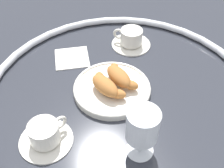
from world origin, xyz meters
TOP-DOWN VIEW (x-y plane):
  - ground_plane at (0.00, 0.00)m, footprint 2.20×2.20m
  - table_chrome_rim at (0.00, 0.00)m, footprint 0.80×0.80m
  - pastry_plate at (-0.03, -0.02)m, footprint 0.23×0.23m
  - croissant_large at (-0.02, -0.04)m, footprint 0.14×0.08m
  - croissant_small at (-0.04, 0.01)m, footprint 0.14×0.07m
  - coffee_cup_near at (0.04, -0.25)m, footprint 0.14×0.14m
  - coffee_cup_far at (-0.19, 0.16)m, footprint 0.14×0.14m
  - juice_glass_left at (0.18, -0.06)m, footprint 0.08×0.08m
  - folded_napkin at (-0.23, -0.05)m, footprint 0.14×0.14m

SIDE VIEW (x-z plane):
  - ground_plane at x=0.00m, z-range 0.00..0.00m
  - folded_napkin at x=-0.23m, z-range 0.00..0.01m
  - pastry_plate at x=-0.03m, z-range 0.00..0.02m
  - table_chrome_rim at x=0.00m, z-range 0.00..0.02m
  - coffee_cup_near at x=0.04m, z-range 0.00..0.06m
  - coffee_cup_far at x=-0.19m, z-range 0.00..0.06m
  - croissant_large at x=-0.02m, z-range 0.02..0.06m
  - croissant_small at x=-0.04m, z-range 0.02..0.06m
  - juice_glass_left at x=0.18m, z-range 0.02..0.16m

